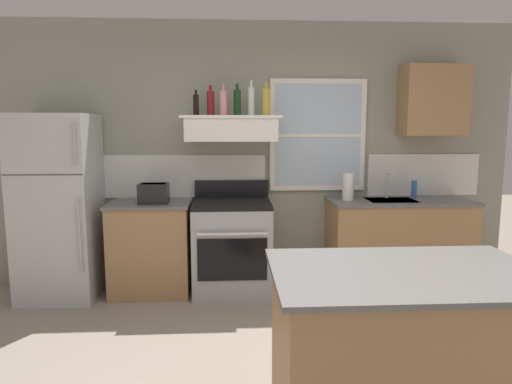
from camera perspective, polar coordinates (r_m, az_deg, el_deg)
back_wall at (r=4.79m, az=0.26°, el=4.75°), size 5.40×0.11×2.70m
refrigerator at (r=4.75m, az=-23.39°, el=-1.72°), size 0.70×0.72×1.76m
counter_left_of_stove at (r=4.67m, az=-12.94°, el=-6.71°), size 0.79×0.63×0.91m
toaster at (r=4.48m, az=-12.68°, el=-0.12°), size 0.30×0.20×0.19m
stove_range at (r=4.57m, az=-3.01°, el=-6.74°), size 0.76×0.69×1.09m
range_hood_shelf at (r=4.51m, az=-3.12°, el=7.97°), size 0.96×0.52×0.24m
bottle_balsamic_dark at (r=4.48m, az=-7.51°, el=10.77°), size 0.06×0.06×0.24m
bottle_red_label_wine at (r=4.54m, az=-5.71°, el=11.02°), size 0.07×0.07×0.29m
bottle_rose_pink at (r=4.47m, az=-4.11°, el=11.09°), size 0.07×0.07×0.29m
bottle_dark_green_wine at (r=4.52m, az=-2.36°, el=11.14°), size 0.07×0.07×0.31m
bottle_clear_tall at (r=4.54m, az=-0.60°, el=11.32°), size 0.06×0.06×0.34m
bottle_champagne_gold_foil at (r=4.48m, az=1.28°, el=11.26°), size 0.08×0.08×0.32m
counter_right_with_sink at (r=4.91m, az=17.35°, el=-6.12°), size 1.43×0.63×0.91m
sink_faucet at (r=4.86m, az=16.16°, el=1.30°), size 0.03×0.17×0.28m
paper_towel_roll at (r=4.64m, az=11.45°, el=0.66°), size 0.11×0.11×0.27m
dish_soap_bottle at (r=4.97m, az=19.16°, el=0.33°), size 0.06×0.06×0.18m
kitchen_island at (r=2.67m, az=17.98°, el=-18.57°), size 1.40×0.90×0.91m
upper_cabinet_right at (r=5.04m, az=21.29°, el=10.59°), size 0.64×0.32×0.70m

